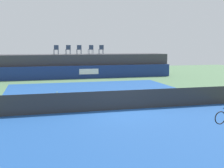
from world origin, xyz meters
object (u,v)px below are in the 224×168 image
object	(u,v)px
spectator_chair_far_right	(101,49)
spectator_chair_center	(79,49)
spectator_chair_left	(68,49)
spectator_chair_right	(91,49)
spectator_chair_far_left	(56,49)
tennis_ball	(57,92)

from	to	relation	value
spectator_chair_far_right	spectator_chair_center	bearing A→B (deg)	-174.16
spectator_chair_left	spectator_chair_right	distance (m)	2.20
spectator_chair_far_left	spectator_chair_far_right	size ratio (longest dim) A/B	1.00
spectator_chair_far_left	tennis_ball	world-z (taller)	spectator_chair_far_left
spectator_chair_far_left	spectator_chair_right	bearing A→B (deg)	-2.26
spectator_chair_far_left	spectator_chair_far_right	xyz separation A→B (m)	(4.43, 0.10, 0.00)
spectator_chair_left	tennis_ball	bearing A→B (deg)	-101.05
spectator_chair_left	spectator_chair_far_right	xyz separation A→B (m)	(3.29, 0.09, 0.00)
spectator_chair_left	spectator_chair_center	distance (m)	1.05
spectator_chair_center	spectator_chair_far_right	distance (m)	2.27
spectator_chair_left	spectator_chair_right	world-z (taller)	same
spectator_chair_right	tennis_ball	size ratio (longest dim) A/B	13.06
spectator_chair_right	spectator_chair_far_right	world-z (taller)	same
spectator_chair_far_right	tennis_ball	world-z (taller)	spectator_chair_far_right
spectator_chair_far_left	spectator_chair_right	xyz separation A→B (m)	(3.34, -0.13, 0.00)
spectator_chair_left	spectator_chair_far_right	bearing A→B (deg)	1.51
spectator_chair_center	spectator_chair_right	bearing A→B (deg)	-0.13
spectator_chair_far_left	spectator_chair_left	world-z (taller)	same
spectator_chair_left	spectator_chair_right	xyz separation A→B (m)	(2.19, -0.15, 0.00)
spectator_chair_center	spectator_chair_far_right	xyz separation A→B (m)	(2.25, 0.23, 0.00)
spectator_chair_left	spectator_chair_right	size ratio (longest dim) A/B	1.00
spectator_chair_right	spectator_chair_far_right	xyz separation A→B (m)	(1.10, 0.23, 0.00)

